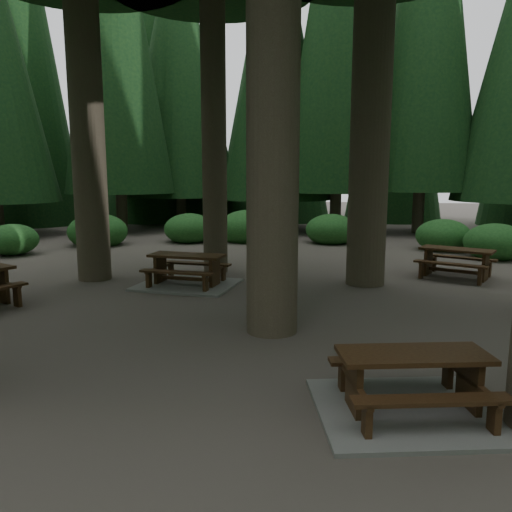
# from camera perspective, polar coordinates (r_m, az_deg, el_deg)

# --- Properties ---
(ground) EXTENTS (80.00, 80.00, 0.00)m
(ground) POSITION_cam_1_polar(r_m,az_deg,el_deg) (8.38, -3.87, -8.63)
(ground) COLOR #4A413C
(ground) RESTS_ON ground
(picnic_table_a) EXTENTS (2.39, 2.13, 0.69)m
(picnic_table_a) POSITION_cam_1_polar(r_m,az_deg,el_deg) (5.88, 17.36, -14.77)
(picnic_table_a) COLOR gray
(picnic_table_a) RESTS_ON ground
(picnic_table_c) EXTENTS (2.35, 2.00, 0.75)m
(picnic_table_c) POSITION_cam_1_polar(r_m,az_deg,el_deg) (11.75, -7.87, -2.20)
(picnic_table_c) COLOR gray
(picnic_table_c) RESTS_ON ground
(picnic_table_d) EXTENTS (2.13, 1.96, 0.74)m
(picnic_table_d) POSITION_cam_1_polar(r_m,az_deg,el_deg) (13.50, 21.91, -0.25)
(picnic_table_d) COLOR #311C0E
(picnic_table_d) RESTS_ON ground
(shrub_ring) EXTENTS (23.86, 24.64, 1.49)m
(shrub_ring) POSITION_cam_1_polar(r_m,az_deg,el_deg) (8.84, 1.79, -4.97)
(shrub_ring) COLOR #1D551F
(shrub_ring) RESTS_ON ground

